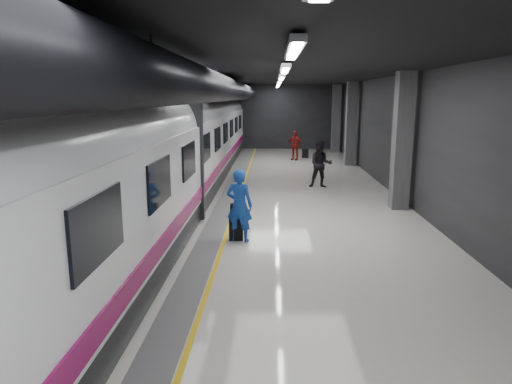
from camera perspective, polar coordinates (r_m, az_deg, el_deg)
ground at (r=13.66m, az=0.78°, el=-3.87°), size 40.00×40.00×0.00m
platform_hall at (r=14.12m, az=-0.27°, el=11.18°), size 10.02×40.02×4.51m
train at (r=13.72m, az=-12.93°, el=4.72°), size 3.05×38.00×4.05m
traveler_main at (r=11.73m, az=-2.09°, el=-1.70°), size 0.78×0.60×1.90m
suitcase_main at (r=12.00m, az=-2.51°, el=-4.63°), size 0.38×0.25×0.59m
shoulder_bag at (r=11.89m, az=-2.55°, el=-2.36°), size 0.29×0.16×0.38m
traveler_far_a at (r=18.97m, az=8.10°, el=3.45°), size 0.97×0.77×1.95m
traveler_far_b at (r=27.26m, az=4.86°, el=5.84°), size 1.12×0.82×1.76m
suitcase_far at (r=28.42m, az=6.17°, el=4.83°), size 0.41×0.31×0.55m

